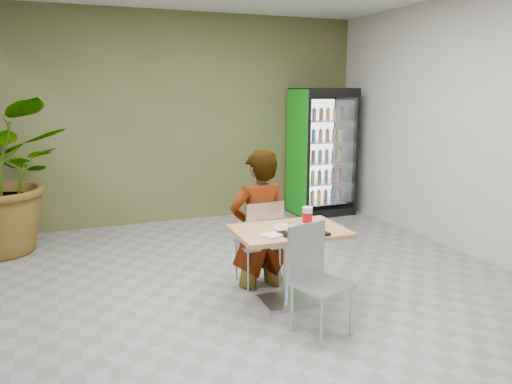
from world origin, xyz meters
TOP-DOWN VIEW (x-y plane):
  - ground at (0.00, 0.00)m, footprint 7.00×7.00m
  - room_envelope at (0.00, 0.00)m, footprint 6.00×7.00m
  - dining_table at (0.25, -0.03)m, footprint 1.07×0.76m
  - chair_far at (0.17, 0.46)m, footprint 0.42×0.42m
  - chair_near at (0.22, -0.60)m, footprint 0.51×0.51m
  - seated_woman at (0.16, 0.51)m, footprint 0.66×0.43m
  - pizza_plate at (0.23, 0.02)m, footprint 0.32×0.30m
  - soda_cup at (0.47, 0.03)m, footprint 0.10×0.10m
  - napkin_stack at (-0.00, -0.20)m, footprint 0.20×0.20m
  - cafeteria_tray at (0.29, -0.25)m, footprint 0.43×0.34m
  - beverage_fridge at (2.32, 3.07)m, footprint 0.96×0.74m
  - potted_plant at (-2.41, 2.72)m, footprint 2.09×1.91m

SIDE VIEW (x-z plane):
  - ground at x=0.00m, z-range 0.00..0.00m
  - dining_table at x=0.25m, z-range 0.16..0.91m
  - chair_near at x=0.22m, z-range 0.08..1.01m
  - chair_far at x=0.17m, z-range 0.08..1.01m
  - seated_woman at x=0.16m, z-range -0.30..1.45m
  - napkin_stack at x=0.00m, z-range 0.75..0.77m
  - cafeteria_tray at x=0.29m, z-range 0.75..0.77m
  - pizza_plate at x=0.23m, z-range 0.75..0.78m
  - soda_cup at x=0.47m, z-range 0.75..0.93m
  - potted_plant at x=-2.41m, z-range 0.00..1.98m
  - beverage_fridge at x=2.32m, z-range 0.00..2.07m
  - room_envelope at x=0.00m, z-range 0.00..3.20m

